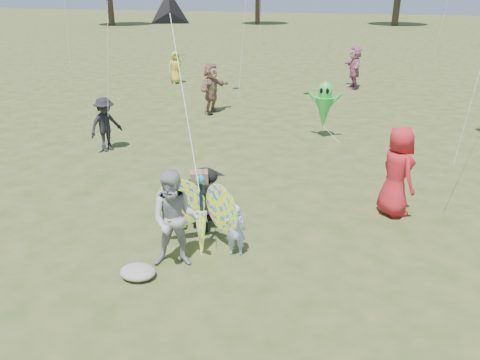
{
  "coord_description": "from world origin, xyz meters",
  "views": [
    {
      "loc": [
        2.18,
        -5.97,
        4.36
      ],
      "look_at": [
        -0.2,
        1.5,
        1.1
      ],
      "focal_mm": 35.0,
      "sensor_mm": 36.0,
      "label": 1
    }
  ],
  "objects_px": {
    "crowd_g": "(176,68)",
    "butterfly_kite": "(201,215)",
    "alien_kite": "(324,107)",
    "crowd_a": "(397,172)",
    "adult_man": "(175,220)",
    "crowd_b": "(106,125)",
    "child_girl": "(235,230)",
    "crowd_d": "(211,88)",
    "crowd_j": "(354,67)",
    "jogging_stroller": "(202,192)"
  },
  "relations": [
    {
      "from": "crowd_g",
      "to": "crowd_d",
      "type": "bearing_deg",
      "value": -93.33
    },
    {
      "from": "crowd_b",
      "to": "crowd_j",
      "type": "relative_size",
      "value": 0.81
    },
    {
      "from": "child_girl",
      "to": "crowd_d",
      "type": "height_order",
      "value": "crowd_d"
    },
    {
      "from": "crowd_g",
      "to": "crowd_j",
      "type": "relative_size",
      "value": 0.8
    },
    {
      "from": "adult_man",
      "to": "crowd_g",
      "type": "distance_m",
      "value": 16.05
    },
    {
      "from": "crowd_g",
      "to": "crowd_a",
      "type": "bearing_deg",
      "value": -89.04
    },
    {
      "from": "adult_man",
      "to": "alien_kite",
      "type": "relative_size",
      "value": 0.97
    },
    {
      "from": "crowd_d",
      "to": "alien_kite",
      "type": "relative_size",
      "value": 1.04
    },
    {
      "from": "child_girl",
      "to": "alien_kite",
      "type": "xyz_separation_m",
      "value": [
        0.43,
        7.28,
        0.49
      ]
    },
    {
      "from": "crowd_b",
      "to": "crowd_g",
      "type": "height_order",
      "value": "crowd_b"
    },
    {
      "from": "crowd_d",
      "to": "crowd_g",
      "type": "bearing_deg",
      "value": 48.02
    },
    {
      "from": "butterfly_kite",
      "to": "alien_kite",
      "type": "relative_size",
      "value": 1.0
    },
    {
      "from": "crowd_j",
      "to": "butterfly_kite",
      "type": "distance_m",
      "value": 15.44
    },
    {
      "from": "crowd_g",
      "to": "crowd_b",
      "type": "bearing_deg",
      "value": -116.99
    },
    {
      "from": "adult_man",
      "to": "jogging_stroller",
      "type": "height_order",
      "value": "adult_man"
    },
    {
      "from": "crowd_g",
      "to": "adult_man",
      "type": "bearing_deg",
      "value": -105.76
    },
    {
      "from": "butterfly_kite",
      "to": "crowd_a",
      "type": "bearing_deg",
      "value": 37.87
    },
    {
      "from": "alien_kite",
      "to": "butterfly_kite",
      "type": "bearing_deg",
      "value": -98.33
    },
    {
      "from": "adult_man",
      "to": "jogging_stroller",
      "type": "distance_m",
      "value": 1.64
    },
    {
      "from": "crowd_b",
      "to": "butterfly_kite",
      "type": "relative_size",
      "value": 0.88
    },
    {
      "from": "child_girl",
      "to": "crowd_b",
      "type": "height_order",
      "value": "crowd_b"
    },
    {
      "from": "child_girl",
      "to": "alien_kite",
      "type": "bearing_deg",
      "value": -109.64
    },
    {
      "from": "crowd_g",
      "to": "butterfly_kite",
      "type": "bearing_deg",
      "value": -104.16
    },
    {
      "from": "crowd_j",
      "to": "jogging_stroller",
      "type": "bearing_deg",
      "value": -25.18
    },
    {
      "from": "adult_man",
      "to": "crowd_a",
      "type": "distance_m",
      "value": 4.62
    },
    {
      "from": "butterfly_kite",
      "to": "crowd_g",
      "type": "bearing_deg",
      "value": 116.5
    },
    {
      "from": "crowd_g",
      "to": "alien_kite",
      "type": "relative_size",
      "value": 0.86
    },
    {
      "from": "crowd_a",
      "to": "crowd_b",
      "type": "relative_size",
      "value": 1.21
    },
    {
      "from": "crowd_a",
      "to": "crowd_d",
      "type": "bearing_deg",
      "value": 10.56
    },
    {
      "from": "butterfly_kite",
      "to": "crowd_d",
      "type": "bearing_deg",
      "value": 109.78
    },
    {
      "from": "adult_man",
      "to": "crowd_b",
      "type": "xyz_separation_m",
      "value": [
        -4.39,
        4.82,
        -0.08
      ]
    },
    {
      "from": "child_girl",
      "to": "crowd_g",
      "type": "relative_size",
      "value": 0.64
    },
    {
      "from": "crowd_d",
      "to": "adult_man",
      "type": "bearing_deg",
      "value": -151.73
    },
    {
      "from": "jogging_stroller",
      "to": "adult_man",
      "type": "bearing_deg",
      "value": -106.99
    },
    {
      "from": "crowd_j",
      "to": "crowd_b",
      "type": "bearing_deg",
      "value": -46.26
    },
    {
      "from": "adult_man",
      "to": "butterfly_kite",
      "type": "xyz_separation_m",
      "value": [
        0.2,
        0.6,
        -0.16
      ]
    },
    {
      "from": "alien_kite",
      "to": "crowd_a",
      "type": "bearing_deg",
      "value": -65.72
    },
    {
      "from": "crowd_a",
      "to": "butterfly_kite",
      "type": "distance_m",
      "value": 4.09
    },
    {
      "from": "adult_man",
      "to": "crowd_j",
      "type": "distance_m",
      "value": 16.05
    },
    {
      "from": "crowd_b",
      "to": "alien_kite",
      "type": "distance_m",
      "value": 6.43
    },
    {
      "from": "crowd_j",
      "to": "child_girl",
      "type": "bearing_deg",
      "value": -20.92
    },
    {
      "from": "alien_kite",
      "to": "child_girl",
      "type": "bearing_deg",
      "value": -93.4
    },
    {
      "from": "crowd_d",
      "to": "butterfly_kite",
      "type": "height_order",
      "value": "crowd_d"
    },
    {
      "from": "crowd_g",
      "to": "butterfly_kite",
      "type": "xyz_separation_m",
      "value": [
        6.96,
        -13.96,
        -0.07
      ]
    },
    {
      "from": "crowd_g",
      "to": "jogging_stroller",
      "type": "height_order",
      "value": "crowd_g"
    },
    {
      "from": "crowd_b",
      "to": "crowd_a",
      "type": "bearing_deg",
      "value": -79.02
    },
    {
      "from": "crowd_b",
      "to": "butterfly_kite",
      "type": "xyz_separation_m",
      "value": [
        4.59,
        -4.23,
        -0.09
      ]
    },
    {
      "from": "adult_man",
      "to": "crowd_j",
      "type": "relative_size",
      "value": 0.89
    },
    {
      "from": "crowd_b",
      "to": "jogging_stroller",
      "type": "bearing_deg",
      "value": -104.03
    },
    {
      "from": "child_girl",
      "to": "crowd_b",
      "type": "distance_m",
      "value": 6.73
    }
  ]
}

